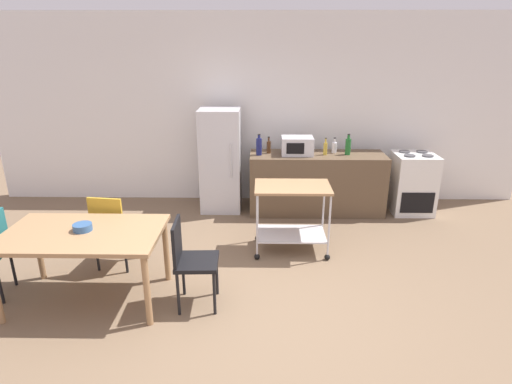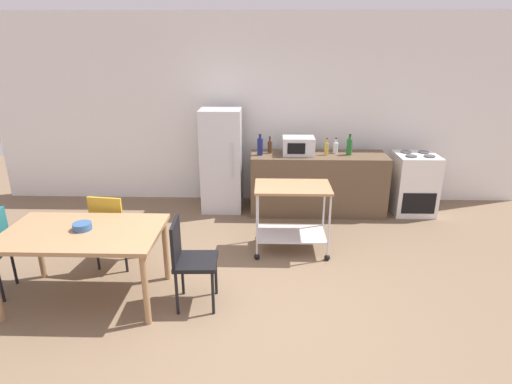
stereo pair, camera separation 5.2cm
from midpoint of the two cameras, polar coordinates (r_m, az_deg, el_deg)
ground_plane at (r=4.20m, az=-0.77°, el=-15.99°), size 12.00×12.00×0.00m
back_wall at (r=6.69m, az=-0.02°, el=11.07°), size 8.40×0.12×2.90m
kitchen_counter at (r=6.38m, az=8.00°, el=1.21°), size 2.00×0.64×0.90m
dining_table at (r=4.37m, az=-22.81°, el=-5.96°), size 1.50×0.90×0.75m
chair_black at (r=4.08m, az=-9.37°, el=-8.80°), size 0.41×0.41×0.89m
chair_mustard at (r=4.97m, az=-19.29°, el=-4.37°), size 0.45×0.45×0.89m
stove_oven at (r=6.73m, az=20.32°, el=1.15°), size 0.60×0.61×0.92m
refrigerator at (r=6.37m, az=-5.06°, el=4.35°), size 0.60×0.63×1.55m
kitchen_cart at (r=5.07m, az=4.64°, el=-2.10°), size 0.91×0.57×0.85m
bottle_sesame_oil at (r=6.12m, az=0.16°, el=6.27°), size 0.08×0.08×0.31m
bottle_soy_sauce at (r=6.24m, az=1.50°, el=6.20°), size 0.06×0.06×0.25m
microwave at (r=6.18m, az=5.40°, el=6.31°), size 0.46×0.35×0.26m
bottle_hot_sauce at (r=6.22m, az=9.21°, el=5.93°), size 0.06×0.06×0.25m
bottle_soda at (r=6.36m, az=10.41°, el=6.07°), size 0.07×0.07×0.23m
bottle_wine at (r=6.29m, az=12.21°, el=6.14°), size 0.08×0.08×0.31m
fruit_bowl at (r=4.35m, az=-22.91°, el=-4.45°), size 0.18×0.18×0.07m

